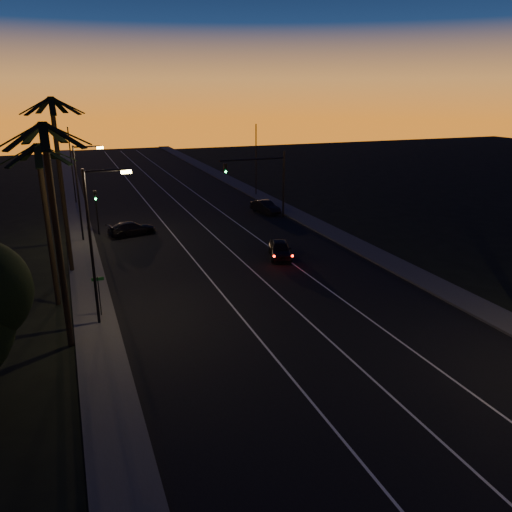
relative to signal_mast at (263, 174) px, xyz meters
name	(u,v)px	position (x,y,z in m)	size (l,w,h in m)	color
road	(227,254)	(-7.14, -9.99, -4.78)	(20.00, 170.00, 0.01)	black
sidewalk_left	(86,269)	(-18.34, -9.99, -4.70)	(2.40, 170.00, 0.16)	#333330
sidewalk_right	(345,239)	(4.06, -9.99, -4.70)	(2.40, 170.00, 0.16)	#333330
lane_stripe_left	(192,258)	(-10.14, -9.99, -4.76)	(0.12, 160.00, 0.01)	silver
lane_stripe_mid	(233,253)	(-6.64, -9.99, -4.76)	(0.12, 160.00, 0.01)	silver
lane_stripe_right	(272,248)	(-3.14, -9.99, -4.76)	(0.12, 160.00, 0.01)	silver
palm_near	(55,216)	(-19.74, -21.99, 2.29)	(4.25, 4.16, 11.53)	black
palm_mid	(46,208)	(-20.34, -15.99, 1.47)	(4.25, 4.16, 10.03)	black
palm_far	(60,170)	(-19.34, -9.99, 2.83)	(4.25, 4.16, 12.53)	black
streetlight_left_near	(96,236)	(-17.84, -19.99, 0.54)	(2.55, 0.26, 9.00)	black
streetlight_left_far	(81,185)	(-17.82, -1.99, 0.28)	(2.55, 0.26, 8.50)	black
street_sign	(99,292)	(-17.94, -18.99, -3.13)	(0.70, 0.06, 2.60)	black
signal_mast	(263,174)	(0.00, 0.00, 0.00)	(7.10, 0.41, 7.00)	black
signal_post	(96,204)	(-16.64, -0.01, -1.89)	(0.28, 0.37, 4.20)	black
far_pole_left	(72,166)	(-18.14, 15.01, -0.28)	(0.14, 0.14, 9.00)	black
far_pole_right	(256,160)	(3.86, 12.01, -0.28)	(0.14, 0.14, 9.00)	black
lead_car	(280,249)	(-3.46, -12.48, -4.07)	(2.92, 4.85, 1.40)	black
right_car	(265,207)	(1.27, 2.41, -4.09)	(2.31, 4.34, 1.36)	black
cross_car	(132,228)	(-13.74, -1.45, -4.13)	(4.73, 2.74, 1.29)	black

